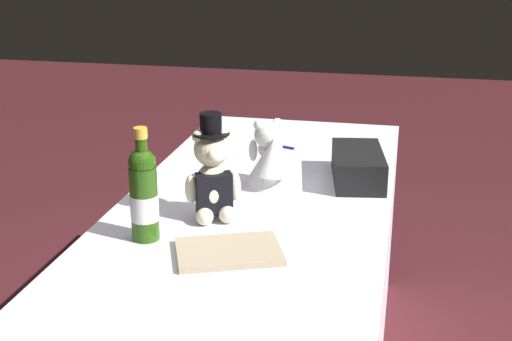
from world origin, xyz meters
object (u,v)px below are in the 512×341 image
at_px(champagne_bottle, 144,193).
at_px(gift_case_black, 358,166).
at_px(signing_pen, 279,146).
at_px(teddy_bear_groom, 212,177).
at_px(guestbook, 229,251).
at_px(teddy_bear_bride, 269,157).

relative_size(champagne_bottle, gift_case_black, 0.93).
bearing_deg(signing_pen, teddy_bear_groom, 175.06).
bearing_deg(champagne_bottle, gift_case_black, -41.69).
relative_size(teddy_bear_groom, champagne_bottle, 0.99).
bearing_deg(teddy_bear_groom, champagne_bottle, 143.59).
xyz_separation_m(teddy_bear_groom, gift_case_black, (0.41, -0.39, -0.07)).
relative_size(champagne_bottle, guestbook, 1.16).
distance_m(signing_pen, guestbook, 0.97).
bearing_deg(gift_case_black, teddy_bear_bride, 112.10).
xyz_separation_m(signing_pen, guestbook, (-0.97, -0.05, 0.00)).
bearing_deg(signing_pen, guestbook, -177.32).
bearing_deg(teddy_bear_groom, guestbook, -155.36).
height_order(teddy_bear_groom, signing_pen, teddy_bear_groom).
relative_size(teddy_bear_bride, guestbook, 0.83).
bearing_deg(champagne_bottle, guestbook, -100.88).
height_order(champagne_bottle, guestbook, champagne_bottle).
height_order(champagne_bottle, signing_pen, champagne_bottle).
bearing_deg(teddy_bear_groom, gift_case_black, -43.87).
bearing_deg(signing_pen, champagne_bottle, 167.58).
distance_m(teddy_bear_groom, guestbook, 0.29).
height_order(teddy_bear_bride, gift_case_black, teddy_bear_bride).
bearing_deg(teddy_bear_bride, champagne_bottle, 152.68).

